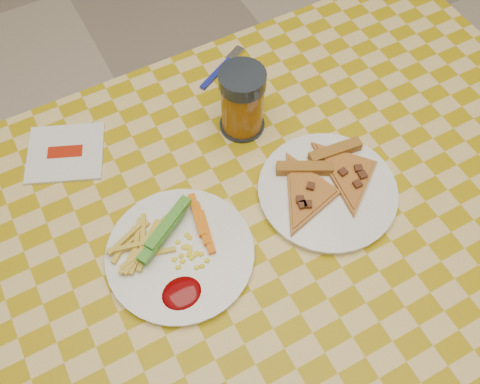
% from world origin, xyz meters
% --- Properties ---
extents(ground, '(8.00, 8.00, 0.00)m').
position_xyz_m(ground, '(0.00, 0.00, 0.00)').
color(ground, beige).
rests_on(ground, ground).
extents(table, '(1.28, 0.88, 0.76)m').
position_xyz_m(table, '(0.00, 0.00, 0.68)').
color(table, silver).
rests_on(table, ground).
extents(plate_left, '(0.30, 0.30, 0.01)m').
position_xyz_m(plate_left, '(-0.18, 0.01, 0.76)').
color(plate_left, white).
rests_on(plate_left, table).
extents(plate_right, '(0.29, 0.29, 0.01)m').
position_xyz_m(plate_right, '(0.11, -0.01, 0.76)').
color(plate_right, white).
rests_on(plate_right, table).
extents(fries_veggies, '(0.20, 0.18, 0.04)m').
position_xyz_m(fries_veggies, '(-0.19, 0.02, 0.78)').
color(fries_veggies, gold).
rests_on(fries_veggies, plate_left).
extents(pizza_slices, '(0.26, 0.23, 0.02)m').
position_xyz_m(pizza_slices, '(0.11, 0.01, 0.78)').
color(pizza_slices, '#B27536').
rests_on(pizza_slices, plate_right).
extents(drink_glass, '(0.09, 0.09, 0.14)m').
position_xyz_m(drink_glass, '(0.05, 0.20, 0.83)').
color(drink_glass, black).
rests_on(drink_glass, table).
extents(napkin, '(0.18, 0.18, 0.01)m').
position_xyz_m(napkin, '(-0.28, 0.30, 0.76)').
color(napkin, white).
rests_on(napkin, table).
extents(fork, '(0.13, 0.08, 0.01)m').
position_xyz_m(fork, '(0.08, 0.36, 0.76)').
color(fork, '#151C93').
rests_on(fork, table).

